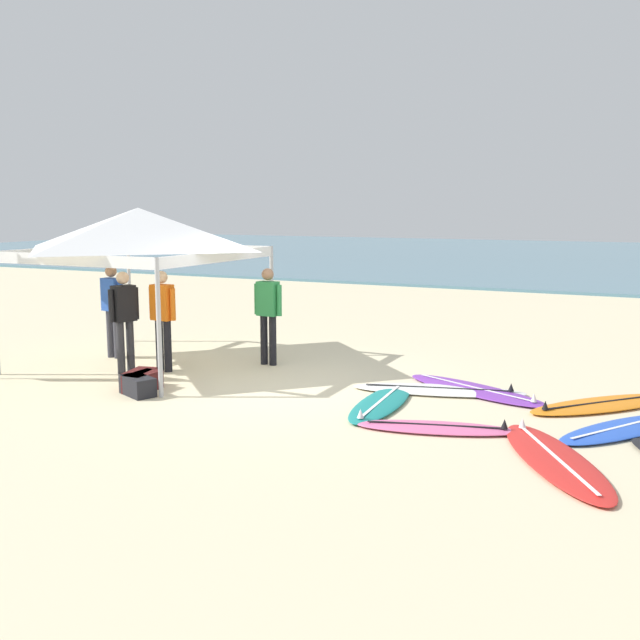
{
  "coord_description": "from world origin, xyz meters",
  "views": [
    {
      "loc": [
        5.32,
        -9.58,
        2.76
      ],
      "look_at": [
        0.51,
        0.57,
        1.0
      ],
      "focal_mm": 40.53,
      "sensor_mm": 36.0,
      "label": 1
    }
  ],
  "objects_px": {
    "surfboard_white": "(439,390)",
    "gear_bag_near_tent": "(138,386)",
    "person_orange": "(163,314)",
    "person_blue": "(112,305)",
    "canopy_tent": "(139,229)",
    "gear_bag_on_sand": "(143,382)",
    "surfboard_red": "(555,459)",
    "gear_bag_by_pole": "(139,380)",
    "surfboard_pink": "(437,428)",
    "surfboard_purple": "(475,390)",
    "person_black": "(124,315)",
    "surfboard_orange": "(604,404)",
    "surfboard_blue": "(623,429)",
    "surfboard_teal": "(381,403)",
    "person_green": "(268,309)"
  },
  "relations": [
    {
      "from": "surfboard_orange",
      "to": "surfboard_pink",
      "type": "xyz_separation_m",
      "value": [
        -1.8,
        -2.05,
        0.0
      ]
    },
    {
      "from": "canopy_tent",
      "to": "gear_bag_by_pole",
      "type": "bearing_deg",
      "value": -53.13
    },
    {
      "from": "surfboard_blue",
      "to": "gear_bag_by_pole",
      "type": "height_order",
      "value": "gear_bag_by_pole"
    },
    {
      "from": "person_green",
      "to": "person_black",
      "type": "height_order",
      "value": "same"
    },
    {
      "from": "person_orange",
      "to": "gear_bag_by_pole",
      "type": "bearing_deg",
      "value": -70.67
    },
    {
      "from": "surfboard_blue",
      "to": "person_orange",
      "type": "bearing_deg",
      "value": 177.8
    },
    {
      "from": "canopy_tent",
      "to": "surfboard_red",
      "type": "relative_size",
      "value": 1.35
    },
    {
      "from": "surfboard_orange",
      "to": "surfboard_white",
      "type": "height_order",
      "value": "same"
    },
    {
      "from": "person_blue",
      "to": "gear_bag_near_tent",
      "type": "height_order",
      "value": "person_blue"
    },
    {
      "from": "person_orange",
      "to": "gear_bag_near_tent",
      "type": "height_order",
      "value": "person_orange"
    },
    {
      "from": "surfboard_pink",
      "to": "surfboard_purple",
      "type": "relative_size",
      "value": 0.82
    },
    {
      "from": "person_blue",
      "to": "surfboard_white",
      "type": "bearing_deg",
      "value": 0.99
    },
    {
      "from": "canopy_tent",
      "to": "gear_bag_on_sand",
      "type": "bearing_deg",
      "value": -51.46
    },
    {
      "from": "surfboard_orange",
      "to": "surfboard_purple",
      "type": "distance_m",
      "value": 1.81
    },
    {
      "from": "surfboard_orange",
      "to": "surfboard_blue",
      "type": "bearing_deg",
      "value": -74.76
    },
    {
      "from": "person_orange",
      "to": "person_black",
      "type": "height_order",
      "value": "same"
    },
    {
      "from": "surfboard_orange",
      "to": "surfboard_red",
      "type": "xyz_separation_m",
      "value": [
        -0.31,
        -2.62,
        -0.0
      ]
    },
    {
      "from": "gear_bag_on_sand",
      "to": "gear_bag_near_tent",
      "type": "bearing_deg",
      "value": -68.31
    },
    {
      "from": "person_blue",
      "to": "gear_bag_on_sand",
      "type": "xyz_separation_m",
      "value": [
        2.07,
        -1.74,
        -0.85
      ]
    },
    {
      "from": "surfboard_orange",
      "to": "person_black",
      "type": "relative_size",
      "value": 1.34
    },
    {
      "from": "surfboard_teal",
      "to": "gear_bag_by_pole",
      "type": "xyz_separation_m",
      "value": [
        -3.7,
        -0.68,
        0.1
      ]
    },
    {
      "from": "surfboard_pink",
      "to": "surfboard_teal",
      "type": "height_order",
      "value": "same"
    },
    {
      "from": "surfboard_blue",
      "to": "surfboard_white",
      "type": "bearing_deg",
      "value": 161.15
    },
    {
      "from": "surfboard_blue",
      "to": "gear_bag_on_sand",
      "type": "distance_m",
      "value": 6.76
    },
    {
      "from": "person_blue",
      "to": "gear_bag_on_sand",
      "type": "height_order",
      "value": "person_blue"
    },
    {
      "from": "surfboard_white",
      "to": "gear_bag_on_sand",
      "type": "relative_size",
      "value": 4.46
    },
    {
      "from": "surfboard_white",
      "to": "gear_bag_near_tent",
      "type": "distance_m",
      "value": 4.5
    },
    {
      "from": "gear_bag_near_tent",
      "to": "gear_bag_by_pole",
      "type": "relative_size",
      "value": 1.0
    },
    {
      "from": "surfboard_blue",
      "to": "surfboard_pink",
      "type": "bearing_deg",
      "value": -155.73
    },
    {
      "from": "surfboard_orange",
      "to": "gear_bag_by_pole",
      "type": "relative_size",
      "value": 3.82
    },
    {
      "from": "person_blue",
      "to": "gear_bag_on_sand",
      "type": "distance_m",
      "value": 2.83
    },
    {
      "from": "surfboard_red",
      "to": "gear_bag_by_pole",
      "type": "height_order",
      "value": "gear_bag_by_pole"
    },
    {
      "from": "person_orange",
      "to": "person_blue",
      "type": "distance_m",
      "value": 1.61
    },
    {
      "from": "surfboard_purple",
      "to": "gear_bag_near_tent",
      "type": "bearing_deg",
      "value": -152.73
    },
    {
      "from": "person_black",
      "to": "surfboard_white",
      "type": "bearing_deg",
      "value": 10.96
    },
    {
      "from": "surfboard_blue",
      "to": "person_black",
      "type": "bearing_deg",
      "value": -179.24
    },
    {
      "from": "canopy_tent",
      "to": "gear_bag_on_sand",
      "type": "height_order",
      "value": "canopy_tent"
    },
    {
      "from": "person_orange",
      "to": "gear_bag_by_pole",
      "type": "relative_size",
      "value": 2.85
    },
    {
      "from": "surfboard_white",
      "to": "gear_bag_by_pole",
      "type": "xyz_separation_m",
      "value": [
        -4.23,
        -1.75,
        0.1
      ]
    },
    {
      "from": "surfboard_pink",
      "to": "gear_bag_by_pole",
      "type": "distance_m",
      "value": 4.74
    },
    {
      "from": "surfboard_pink",
      "to": "surfboard_blue",
      "type": "bearing_deg",
      "value": 24.27
    },
    {
      "from": "surfboard_red",
      "to": "person_blue",
      "type": "distance_m",
      "value": 8.52
    },
    {
      "from": "surfboard_purple",
      "to": "person_black",
      "type": "bearing_deg",
      "value": -167.61
    },
    {
      "from": "surfboard_orange",
      "to": "surfboard_purple",
      "type": "xyz_separation_m",
      "value": [
        -1.81,
        0.03,
        -0.0
      ]
    },
    {
      "from": "surfboard_pink",
      "to": "person_orange",
      "type": "height_order",
      "value": "person_orange"
    },
    {
      "from": "surfboard_teal",
      "to": "gear_bag_near_tent",
      "type": "xyz_separation_m",
      "value": [
        -3.46,
        -1.01,
        0.1
      ]
    },
    {
      "from": "person_orange",
      "to": "gear_bag_near_tent",
      "type": "xyz_separation_m",
      "value": [
        0.63,
        -1.46,
        -0.85
      ]
    },
    {
      "from": "surfboard_pink",
      "to": "surfboard_blue",
      "type": "height_order",
      "value": "same"
    },
    {
      "from": "surfboard_blue",
      "to": "person_black",
      "type": "height_order",
      "value": "person_black"
    },
    {
      "from": "canopy_tent",
      "to": "gear_bag_by_pole",
      "type": "xyz_separation_m",
      "value": [
        1.06,
        -1.41,
        -2.25
      ]
    }
  ]
}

